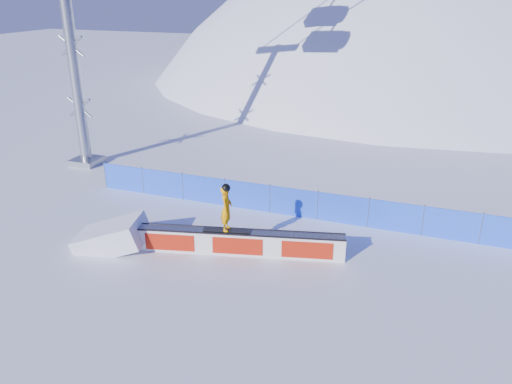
% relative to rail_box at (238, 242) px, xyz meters
% --- Properties ---
extents(ground, '(160.00, 160.00, 0.00)m').
position_rel_rail_box_xyz_m(ground, '(2.92, -0.86, -0.43)').
color(ground, white).
rests_on(ground, ground).
extents(snow_hill, '(64.00, 64.00, 64.00)m').
position_rel_rail_box_xyz_m(snow_hill, '(2.92, 41.14, -18.43)').
color(snow_hill, white).
rests_on(snow_hill, ground).
extents(safety_fence, '(22.05, 0.05, 1.30)m').
position_rel_rail_box_xyz_m(safety_fence, '(2.92, 3.64, 0.17)').
color(safety_fence, blue).
rests_on(safety_fence, ground).
extents(rail_box, '(7.25, 2.21, 0.88)m').
position_rel_rail_box_xyz_m(rail_box, '(0.00, 0.00, 0.00)').
color(rail_box, white).
rests_on(rail_box, ground).
extents(snow_ramp, '(2.83, 2.13, 1.58)m').
position_rel_rail_box_xyz_m(snow_ramp, '(-4.46, -1.07, -0.43)').
color(snow_ramp, white).
rests_on(snow_ramp, ground).
extents(snowboarder, '(1.67, 0.67, 1.72)m').
position_rel_rail_box_xyz_m(snowboarder, '(-0.38, -0.09, 1.29)').
color(snowboarder, black).
rests_on(snowboarder, rail_box).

